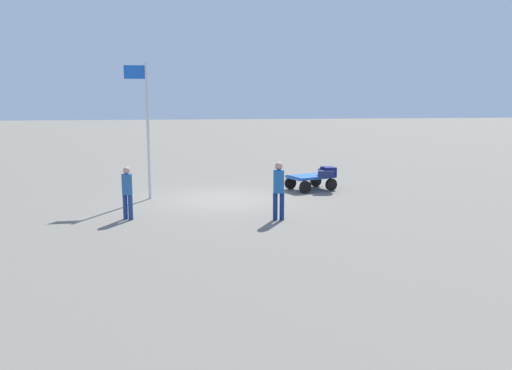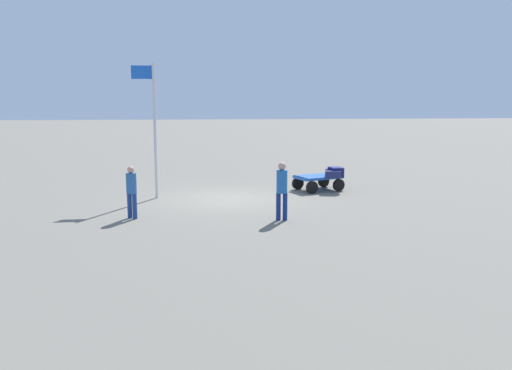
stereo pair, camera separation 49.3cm
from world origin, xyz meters
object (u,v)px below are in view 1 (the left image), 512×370
suitcase_navy (327,171)px  suitcase_grey (330,172)px  suitcase_olive (326,174)px  worker_lead (279,187)px  flagpole (146,122)px  suitcase_dark (325,172)px  luggage_cart (310,179)px  worker_trailing (127,190)px

suitcase_navy → suitcase_grey: 0.28m
suitcase_olive → suitcase_grey: bearing=-145.1°
worker_lead → flagpole: flagpole is taller
suitcase_olive → suitcase_navy: bearing=-107.6°
suitcase_navy → suitcase_dark: suitcase_navy is taller
luggage_cart → suitcase_dark: size_ratio=4.47×
luggage_cart → suitcase_navy: size_ratio=3.75×
suitcase_dark → worker_trailing: 8.33m
suitcase_navy → suitcase_dark: (0.06, -0.05, -0.05)m
luggage_cart → worker_lead: (2.08, 4.98, 0.59)m
worker_lead → worker_trailing: 4.55m
suitcase_olive → worker_trailing: worker_trailing is taller
flagpole → suitcase_grey: bearing=-174.6°
suitcase_grey → worker_lead: worker_lead is taller
suitcase_navy → flagpole: 7.19m
worker_lead → flagpole: bearing=-43.4°
flagpole → worker_lead: bearing=136.6°
suitcase_grey → suitcase_olive: (0.20, 0.14, -0.05)m
suitcase_navy → worker_lead: worker_lead is taller
worker_trailing → luggage_cart: bearing=-146.5°
luggage_cart → worker_lead: bearing=67.4°
suitcase_navy → worker_lead: size_ratio=0.30×
suitcase_grey → flagpole: size_ratio=0.09×
luggage_cart → suitcase_navy: suitcase_navy is taller
suitcase_grey → suitcase_dark: size_ratio=1.01×
suitcase_dark → worker_trailing: (7.14, 4.28, 0.20)m
suitcase_grey → flagpole: bearing=5.4°
suitcase_dark → flagpole: (6.78, 0.97, 2.06)m
luggage_cart → suitcase_grey: bearing=149.5°
luggage_cart → suitcase_navy: bearing=167.2°
suitcase_dark → worker_trailing: size_ratio=0.28×
luggage_cart → worker_trailing: 7.92m
worker_lead → flagpole: size_ratio=0.36×
suitcase_dark → suitcase_olive: bearing=82.0°
luggage_cart → worker_lead: 5.43m
luggage_cart → worker_trailing: (6.59, 4.36, 0.49)m
suitcase_dark → suitcase_navy: bearing=141.1°
suitcase_dark → worker_trailing: bearing=30.9°
suitcase_grey → flagpole: (6.91, 0.65, 2.01)m
luggage_cart → suitcase_olive: suitcase_olive is taller
suitcase_grey → suitcase_olive: suitcase_grey is taller
worker_lead → suitcase_dark: bearing=-118.2°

